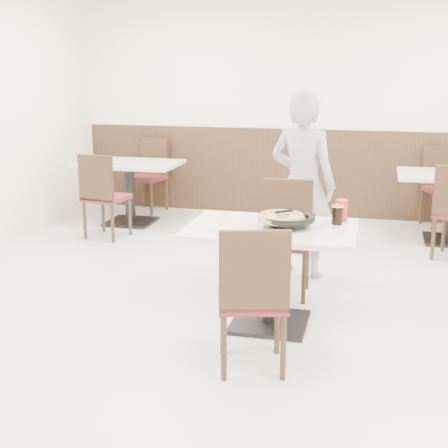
% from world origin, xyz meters
% --- Properties ---
extents(floor, '(7.00, 7.00, 0.00)m').
position_xyz_m(floor, '(0.00, 0.00, 0.00)').
color(floor, '#AFAFAA').
rests_on(floor, ground).
extents(wall_back, '(6.00, 0.04, 2.80)m').
position_xyz_m(wall_back, '(0.00, 3.50, 1.40)').
color(wall_back, white).
rests_on(wall_back, floor).
extents(wainscot_back, '(5.90, 0.03, 1.10)m').
position_xyz_m(wainscot_back, '(0.00, 3.48, 0.55)').
color(wainscot_back, black).
rests_on(wainscot_back, floor).
extents(main_table, '(1.25, 0.88, 0.75)m').
position_xyz_m(main_table, '(0.14, -0.09, 0.38)').
color(main_table, silver).
rests_on(main_table, floor).
extents(chair_near, '(0.51, 0.51, 0.95)m').
position_xyz_m(chair_near, '(0.14, -0.78, 0.47)').
color(chair_near, black).
rests_on(chair_near, floor).
extents(chair_far, '(0.44, 0.44, 0.95)m').
position_xyz_m(chair_far, '(0.14, 0.55, 0.47)').
color(chair_far, black).
rests_on(chair_far, floor).
extents(trivet, '(0.14, 0.14, 0.04)m').
position_xyz_m(trivet, '(0.18, -0.06, 0.77)').
color(trivet, black).
rests_on(trivet, main_table).
extents(pizza_pan, '(0.37, 0.37, 0.01)m').
position_xyz_m(pizza_pan, '(0.24, -0.06, 0.79)').
color(pizza_pan, black).
rests_on(pizza_pan, trivet).
extents(pizza, '(0.36, 0.36, 0.02)m').
position_xyz_m(pizza, '(0.21, -0.08, 0.81)').
color(pizza, '#CB8D4A').
rests_on(pizza, pizza_pan).
extents(pizza_server, '(0.09, 0.11, 0.00)m').
position_xyz_m(pizza_server, '(0.23, -0.13, 0.84)').
color(pizza_server, silver).
rests_on(pizza_server, pizza).
extents(napkin, '(0.17, 0.17, 0.00)m').
position_xyz_m(napkin, '(-0.24, -0.25, 0.75)').
color(napkin, white).
rests_on(napkin, main_table).
extents(side_plate, '(0.21, 0.21, 0.01)m').
position_xyz_m(side_plate, '(-0.21, -0.24, 0.76)').
color(side_plate, white).
rests_on(side_plate, napkin).
extents(fork, '(0.06, 0.16, 0.00)m').
position_xyz_m(fork, '(-0.21, -0.19, 0.77)').
color(fork, silver).
rests_on(fork, side_plate).
extents(cola_glass, '(0.08, 0.08, 0.13)m').
position_xyz_m(cola_glass, '(0.59, 0.09, 0.81)').
color(cola_glass, black).
rests_on(cola_glass, main_table).
extents(red_cup, '(0.10, 0.10, 0.16)m').
position_xyz_m(red_cup, '(0.61, 0.20, 0.83)').
color(red_cup, red).
rests_on(red_cup, main_table).
extents(diner_person, '(0.69, 0.55, 1.67)m').
position_xyz_m(diner_person, '(0.21, 1.12, 0.83)').
color(diner_person, '#9D9EA2').
rests_on(diner_person, floor).
extents(bg_table_left, '(1.20, 0.81, 0.75)m').
position_xyz_m(bg_table_left, '(-2.05, 2.55, 0.38)').
color(bg_table_left, silver).
rests_on(bg_table_left, floor).
extents(bg_chair_left_near, '(0.48, 0.48, 0.95)m').
position_xyz_m(bg_chair_left_near, '(-2.04, 1.88, 0.47)').
color(bg_chair_left_near, black).
rests_on(bg_chair_left_near, floor).
extents(bg_chair_left_far, '(0.51, 0.51, 0.95)m').
position_xyz_m(bg_chair_left_far, '(-2.07, 3.19, 0.47)').
color(bg_chair_left_far, black).
rests_on(bg_chair_left_far, floor).
extents(bg_chair_right_far, '(0.54, 0.54, 0.95)m').
position_xyz_m(bg_chair_right_far, '(1.63, 3.26, 0.47)').
color(bg_chair_right_far, black).
rests_on(bg_chair_right_far, floor).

